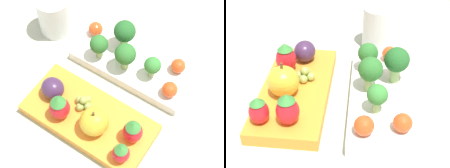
# 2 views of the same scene
# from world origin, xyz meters

# --- Properties ---
(ground_plane) EXTENTS (4.00, 4.00, 0.00)m
(ground_plane) POSITION_xyz_m (0.00, 0.00, 0.00)
(ground_plane) COLOR #ADB7A3
(bento_box_savoury) EXTENTS (0.23, 0.12, 0.02)m
(bento_box_savoury) POSITION_xyz_m (-0.00, 0.06, 0.01)
(bento_box_savoury) COLOR white
(bento_box_savoury) RESTS_ON ground_plane
(bento_box_fruit) EXTENTS (0.23, 0.13, 0.02)m
(bento_box_fruit) POSITION_xyz_m (0.01, -0.07, 0.01)
(bento_box_fruit) COLOR orange
(bento_box_fruit) RESTS_ON ground_plane
(broccoli_floret_0) EXTENTS (0.03, 0.03, 0.05)m
(broccoli_floret_0) POSITION_xyz_m (0.04, 0.06, 0.05)
(broccoli_floret_0) COLOR #93B770
(broccoli_floret_0) RESTS_ON bento_box_savoury
(broccoli_floret_1) EXTENTS (0.04, 0.04, 0.06)m
(broccoli_floret_1) POSITION_xyz_m (-0.04, 0.08, 0.06)
(broccoli_floret_1) COLOR #93B770
(broccoli_floret_1) RESTS_ON bento_box_savoury
(broccoli_floret_2) EXTENTS (0.03, 0.03, 0.05)m
(broccoli_floret_2) POSITION_xyz_m (-0.06, 0.03, 0.05)
(broccoli_floret_2) COLOR #93B770
(broccoli_floret_2) RESTS_ON bento_box_savoury
(broccoli_floret_3) EXTENTS (0.04, 0.04, 0.06)m
(broccoli_floret_3) POSITION_xyz_m (-0.01, 0.04, 0.06)
(broccoli_floret_3) COLOR #93B770
(broccoli_floret_3) RESTS_ON bento_box_savoury
(cherry_tomato_0) EXTENTS (0.03, 0.03, 0.03)m
(cherry_tomato_0) POSITION_xyz_m (0.09, 0.05, 0.03)
(cherry_tomato_0) COLOR #DB4C1E
(cherry_tomato_0) RESTS_ON bento_box_savoury
(cherry_tomato_1) EXTENTS (0.03, 0.03, 0.03)m
(cherry_tomato_1) POSITION_xyz_m (-0.09, 0.07, 0.03)
(cherry_tomato_1) COLOR #DB4C1E
(cherry_tomato_1) RESTS_ON bento_box_savoury
(cherry_tomato_2) EXTENTS (0.03, 0.03, 0.03)m
(cherry_tomato_2) POSITION_xyz_m (0.07, 0.10, 0.03)
(cherry_tomato_2) COLOR #DB4C1E
(cherry_tomato_2) RESTS_ON bento_box_savoury
(apple) EXTENTS (0.05, 0.05, 0.06)m
(apple) POSITION_xyz_m (0.03, -0.08, 0.04)
(apple) COLOR gold
(apple) RESTS_ON bento_box_fruit
(strawberry_0) EXTENTS (0.03, 0.03, 0.05)m
(strawberry_0) POSITION_xyz_m (-0.03, -0.10, 0.05)
(strawberry_0) COLOR red
(strawberry_0) RESTS_ON bento_box_fruit
(strawberry_1) EXTENTS (0.03, 0.03, 0.05)m
(strawberry_1) POSITION_xyz_m (0.09, -0.05, 0.04)
(strawberry_1) COLOR red
(strawberry_1) RESTS_ON bento_box_fruit
(strawberry_2) EXTENTS (0.03, 0.03, 0.04)m
(strawberry_2) POSITION_xyz_m (0.10, -0.09, 0.04)
(strawberry_2) COLOR red
(strawberry_2) RESTS_ON bento_box_fruit
(plum) EXTENTS (0.04, 0.04, 0.04)m
(plum) POSITION_xyz_m (-0.06, -0.08, 0.04)
(plum) COLOR #42284C
(plum) RESTS_ON bento_box_fruit
(grape_cluster) EXTENTS (0.03, 0.03, 0.02)m
(grape_cluster) POSITION_xyz_m (-0.01, -0.06, 0.03)
(grape_cluster) COLOR #8EA84C
(grape_cluster) RESTS_ON bento_box_fruit
(drinking_cup) EXTENTS (0.06, 0.06, 0.08)m
(drinking_cup) POSITION_xyz_m (-0.17, 0.04, 0.04)
(drinking_cup) COLOR silver
(drinking_cup) RESTS_ON ground_plane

